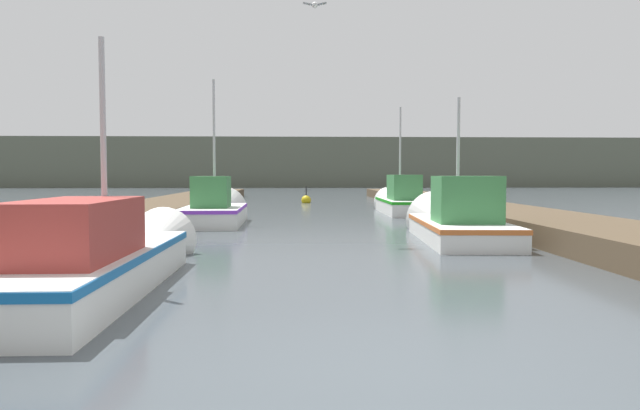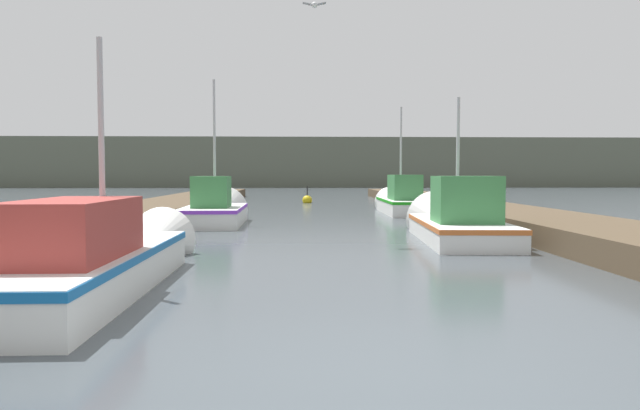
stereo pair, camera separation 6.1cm
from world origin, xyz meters
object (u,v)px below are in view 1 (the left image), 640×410
at_px(channel_buoy, 306,200).
at_px(fishing_boat_0, 112,254).
at_px(fishing_boat_3, 399,201).
at_px(mooring_piling_1, 221,193).
at_px(seagull_lead, 315,5).
at_px(fishing_boat_2, 216,210).
at_px(fishing_boat_1, 454,221).

bearing_deg(channel_buoy, fishing_boat_0, -98.03).
bearing_deg(fishing_boat_3, mooring_piling_1, 154.04).
bearing_deg(seagull_lead, fishing_boat_2, -55.75).
relative_size(fishing_boat_0, fishing_boat_3, 1.09).
relative_size(fishing_boat_1, channel_buoy, 5.46).
relative_size(fishing_boat_0, fishing_boat_1, 1.14).
xyz_separation_m(fishing_boat_0, channel_buoy, (3.20, 22.68, -0.28)).
xyz_separation_m(fishing_boat_1, mooring_piling_1, (-7.42, 13.13, 0.25)).
distance_m(fishing_boat_0, seagull_lead, 7.91).
bearing_deg(fishing_boat_3, fishing_boat_0, -113.71).
bearing_deg(fishing_boat_1, fishing_boat_0, -135.56).
bearing_deg(fishing_boat_1, fishing_boat_3, 91.61).
xyz_separation_m(fishing_boat_0, fishing_boat_3, (6.85, 14.81, 0.06)).
relative_size(fishing_boat_0, channel_buoy, 6.23).
bearing_deg(seagull_lead, mooring_piling_1, -70.79).
relative_size(fishing_boat_3, mooring_piling_1, 4.44).
relative_size(fishing_boat_0, seagull_lead, 11.60).
distance_m(fishing_boat_0, fishing_boat_3, 16.31).
height_order(fishing_boat_1, channel_buoy, fishing_boat_1).
height_order(fishing_boat_3, mooring_piling_1, fishing_boat_3).
bearing_deg(fishing_boat_2, fishing_boat_1, -36.08).
bearing_deg(fishing_boat_1, channel_buoy, 104.66).
distance_m(mooring_piling_1, channel_buoy, 5.69).
xyz_separation_m(fishing_boat_0, fishing_boat_2, (0.07, 10.17, -0.00)).
bearing_deg(fishing_boat_0, fishing_boat_1, 41.00).
height_order(fishing_boat_0, channel_buoy, fishing_boat_0).
bearing_deg(mooring_piling_1, seagull_lead, -73.61).
relative_size(fishing_boat_0, mooring_piling_1, 4.83).
height_order(fishing_boat_0, fishing_boat_2, fishing_boat_2).
bearing_deg(seagull_lead, fishing_boat_1, -170.71).
bearing_deg(fishing_boat_0, channel_buoy, 82.17).
xyz_separation_m(fishing_boat_1, channel_buoy, (-3.32, 17.05, -0.27)).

